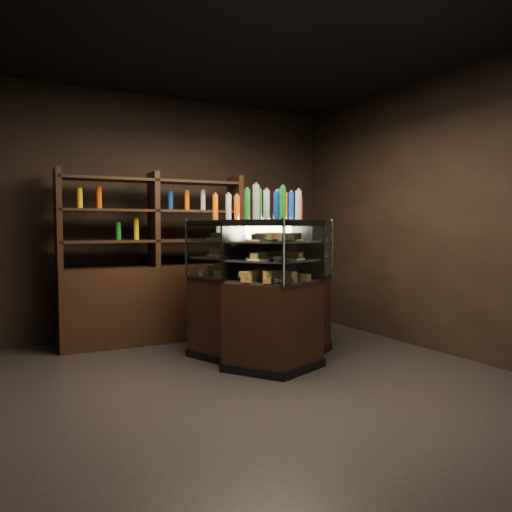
# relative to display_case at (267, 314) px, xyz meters

# --- Properties ---
(ground) EXTENTS (5.00, 5.00, 0.00)m
(ground) POSITION_rel_display_case_xyz_m (-0.67, -0.67, -0.48)
(ground) COLOR black
(ground) RESTS_ON ground
(room_shell) EXTENTS (5.02, 5.02, 3.01)m
(room_shell) POSITION_rel_display_case_xyz_m (-0.67, -0.67, 1.46)
(room_shell) COLOR black
(room_shell) RESTS_ON ground
(display_case) EXTENTS (1.54, 1.47, 1.44)m
(display_case) POSITION_rel_display_case_xyz_m (0.00, 0.00, 0.00)
(display_case) COLOR black
(display_case) RESTS_ON ground
(food_display) EXTENTS (1.13, 1.21, 0.44)m
(food_display) POSITION_rel_display_case_xyz_m (-0.00, -0.00, 0.61)
(food_display) COLOR #D8824D
(food_display) RESTS_ON display_case
(bottles_top) EXTENTS (0.96, 1.07, 0.30)m
(bottles_top) POSITION_rel_display_case_xyz_m (0.00, 0.00, 1.09)
(bottles_top) COLOR #B20C0A
(bottles_top) RESTS_ON display_case
(potted_conifer) EXTENTS (0.36, 0.36, 0.77)m
(potted_conifer) POSITION_rel_display_case_xyz_m (0.94, 0.72, -0.04)
(potted_conifer) COLOR black
(potted_conifer) RESTS_ON ground
(back_shelving) EXTENTS (2.18, 0.51, 2.00)m
(back_shelving) POSITION_rel_display_case_xyz_m (-0.74, 1.38, 0.13)
(back_shelving) COLOR black
(back_shelving) RESTS_ON ground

